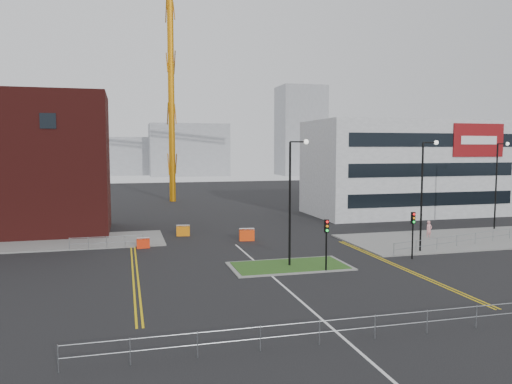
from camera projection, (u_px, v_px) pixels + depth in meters
The scene contains 28 objects.
ground at pixel (301, 302), 27.85m from camera, with size 200.00×200.00×0.00m, color black.
pavement_left at pixel (2, 245), 43.96m from camera, with size 28.00×8.00×0.12m, color slate.
pavement_right at pixel (471, 239), 46.92m from camera, with size 24.00×10.00×0.12m, color slate.
island_kerb at pixel (289, 266), 36.06m from camera, with size 8.60×4.60×0.08m, color slate.
grass_island at pixel (289, 266), 36.06m from camera, with size 8.00×4.00×0.12m, color #264C19.
office_block at pixel (406, 168), 64.72m from camera, with size 25.00×12.20×12.00m.
tower_crane at pixel (205, 17), 77.71m from camera, with size 51.34×15.13×42.23m.
streetlamp_island at pixel (293, 192), 35.64m from camera, with size 1.46×0.36×9.18m.
streetlamp_right_near at pixel (424, 187), 40.62m from camera, with size 1.46×0.36×9.18m.
streetlamp_right_far at pixel (498, 178), 51.88m from camera, with size 1.46×0.36×9.18m.
traffic_light_island at pixel (327, 235), 34.40m from camera, with size 0.28×0.33×3.65m.
traffic_light_right at pixel (413, 226), 38.36m from camera, with size 0.28×0.33×3.65m.
railing_front at pixel (348, 325), 22.00m from camera, with size 24.05×0.05×1.10m.
railing_left at pixel (107, 240), 42.33m from camera, with size 6.05×0.05×1.10m.
railing_right at pixel (475, 236), 44.06m from camera, with size 19.05×5.05×1.10m.
centre_line at pixel (290, 292), 29.78m from camera, with size 0.15×30.00×0.01m, color silver.
yellow_left_a at pixel (133, 269), 35.20m from camera, with size 0.12×24.00×0.01m, color gold.
yellow_left_b at pixel (137, 269), 35.27m from camera, with size 0.12×24.00×0.01m, color gold.
yellow_right_a at pixel (397, 267), 36.04m from camera, with size 0.12×20.00×0.01m, color gold.
yellow_right_b at pixel (400, 266), 36.12m from camera, with size 0.12×20.00×0.01m, color gold.
skyline_a at pixel (5, 139), 132.32m from camera, with size 18.00×12.00×22.00m, color gray.
skyline_b at pixel (189, 150), 154.91m from camera, with size 24.00×12.00×16.00m, color gray.
skyline_c at pixel (301, 131), 158.45m from camera, with size 14.00×12.00×28.00m, color gray.
skyline_d at pixel (129, 156), 160.15m from camera, with size 30.00×12.00×12.00m, color gray.
pedestrian at pixel (429, 230), 47.20m from camera, with size 0.62×0.41×1.71m, color pink.
barrier_left at pixel (143, 243), 42.64m from camera, with size 1.10×0.43×0.91m.
barrier_mid at pixel (183, 230), 48.62m from camera, with size 1.32×0.64×1.07m.
barrier_right at pixel (247, 234), 46.07m from camera, with size 1.42×0.61×1.16m.
Camera 1 is at (-9.38, -25.66, 8.55)m, focal length 35.00 mm.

